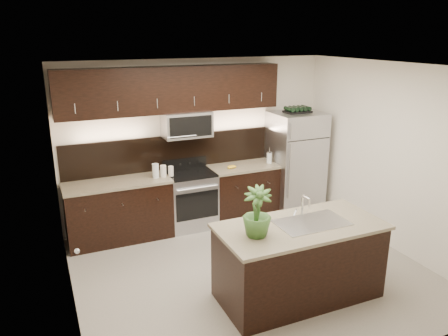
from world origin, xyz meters
name	(u,v)px	position (x,y,z in m)	size (l,w,h in m)	color
ground	(251,271)	(0.00, 0.00, 0.00)	(4.50, 4.50, 0.00)	gray
room_walls	(246,151)	(-0.11, -0.04, 1.70)	(4.52, 4.02, 2.71)	silver
counter_run	(179,201)	(-0.46, 1.69, 0.47)	(3.51, 0.65, 0.94)	black
upper_fixtures	(174,97)	(-0.43, 1.84, 2.14)	(3.49, 0.40, 1.66)	black
island	(299,261)	(0.26, -0.73, 0.47)	(1.96, 0.96, 0.94)	black
sink_faucet	(311,221)	(0.41, -0.72, 0.96)	(0.84, 0.50, 0.28)	silver
refrigerator	(295,162)	(1.69, 1.63, 0.89)	(0.86, 0.77, 1.78)	#B2B2B7
wine_rack	(298,110)	(1.69, 1.63, 1.83)	(0.44, 0.27, 0.10)	black
plant	(257,212)	(-0.34, -0.77, 1.22)	(0.31, 0.31, 0.56)	#335923
canisters	(161,171)	(-0.74, 1.63, 1.04)	(0.33, 0.11, 0.22)	silver
french_press	(269,157)	(1.17, 1.64, 1.04)	(0.09, 0.09, 0.27)	silver
bananas	(229,167)	(0.40, 1.61, 0.96)	(0.16, 0.12, 0.05)	gold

